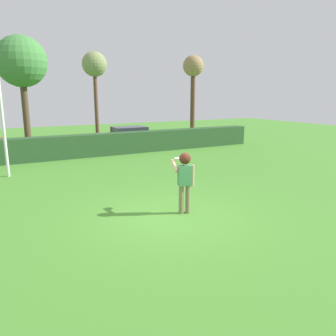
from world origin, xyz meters
TOP-DOWN VIEW (x-y plane):
  - ground_plane at (0.00, 0.00)m, footprint 60.00×60.00m
  - person at (0.41, 0.03)m, footprint 0.55×0.81m
  - frisbee at (0.50, 0.53)m, footprint 0.26×0.26m
  - lamppost at (-3.81, 7.34)m, footprint 0.24×0.24m
  - hedge_row at (0.00, 10.34)m, footprint 22.57×0.90m
  - parked_car_white at (4.06, 13.26)m, footprint 4.21×1.83m
  - birch_tree at (10.56, 15.44)m, footprint 1.66×1.66m
  - willow_tree at (-2.14, 15.56)m, footprint 3.17×3.17m
  - maple_tree at (2.49, 15.46)m, footprint 1.70×1.70m

SIDE VIEW (x-z plane):
  - ground_plane at x=0.00m, z-range 0.00..0.00m
  - hedge_row at x=0.00m, z-range 0.00..1.23m
  - parked_car_white at x=4.06m, z-range 0.06..1.31m
  - person at x=0.41m, z-range 0.24..2.03m
  - frisbee at x=0.50m, z-range 1.52..1.55m
  - lamppost at x=-3.81m, z-range 0.32..6.28m
  - birch_tree at x=10.56m, z-range 1.99..8.45m
  - maple_tree at x=2.49m, z-range 2.09..8.37m
  - willow_tree at x=-2.14m, z-range 1.84..8.83m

